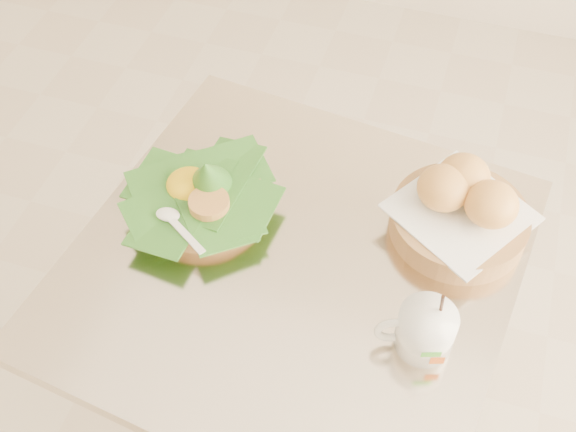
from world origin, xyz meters
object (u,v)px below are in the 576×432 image
(cafe_table, at_px, (293,328))
(coffee_mug, at_px, (424,329))
(rice_basket, at_px, (203,193))
(bread_basket, at_px, (461,209))

(cafe_table, distance_m, coffee_mug, 0.36)
(cafe_table, bearing_deg, rice_basket, 161.09)
(coffee_mug, bearing_deg, bread_basket, 86.37)
(cafe_table, height_order, bread_basket, bread_basket)
(coffee_mug, bearing_deg, rice_basket, 159.83)
(bread_basket, xyz_separation_m, coffee_mug, (-0.02, -0.24, -0.01))
(rice_basket, xyz_separation_m, bread_basket, (0.42, 0.09, 0.01))
(cafe_table, xyz_separation_m, bread_basket, (0.24, 0.15, 0.27))
(rice_basket, bearing_deg, coffee_mug, -20.17)
(rice_basket, height_order, coffee_mug, coffee_mug)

